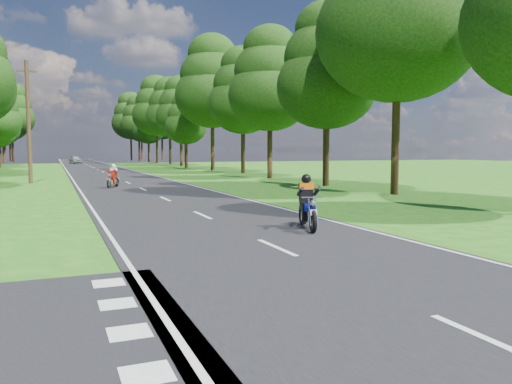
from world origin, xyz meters
name	(u,v)px	position (x,y,z in m)	size (l,w,h in m)	color
ground	(321,268)	(0.00, 0.00, 0.00)	(160.00, 160.00, 0.00)	#1F5F15
main_road	(98,170)	(0.00, 50.00, 0.01)	(7.00, 140.00, 0.02)	black
road_markings	(98,170)	(-0.14, 48.13, 0.02)	(7.40, 140.00, 0.01)	silver
treeline	(101,103)	(1.43, 60.06, 8.25)	(40.00, 115.35, 14.78)	black
telegraph_pole	(28,121)	(-6.00, 28.00, 4.07)	(1.20, 0.26, 8.00)	#382616
rider_near_blue	(307,201)	(1.90, 4.12, 0.78)	(0.61, 1.82, 1.52)	#0C148D
rider_far_red	(113,176)	(-1.40, 21.93, 0.71)	(0.55, 1.64, 1.37)	#9B1B0B
distant_car	(75,160)	(-1.29, 76.78, 0.65)	(1.48, 3.67, 1.25)	#B2B5B9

